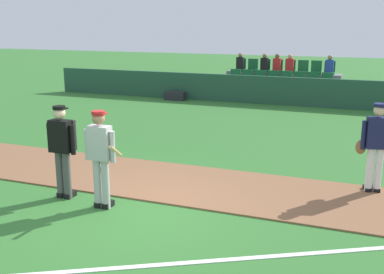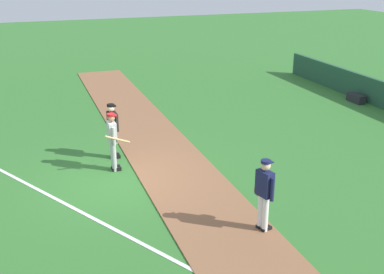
{
  "view_description": "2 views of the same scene",
  "coord_description": "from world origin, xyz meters",
  "views": [
    {
      "loc": [
        3.76,
        -6.77,
        3.23
      ],
      "look_at": [
        0.54,
        1.45,
        1.07
      ],
      "focal_mm": 43.94,
      "sensor_mm": 36.0,
      "label": 1
    },
    {
      "loc": [
        12.17,
        -2.16,
        5.82
      ],
      "look_at": [
        0.68,
        1.97,
        1.24
      ],
      "focal_mm": 43.9,
      "sensor_mm": 36.0,
      "label": 2
    }
  ],
  "objects": [
    {
      "name": "ground_plane",
      "position": [
        0.0,
        0.0,
        0.0
      ],
      "size": [
        80.0,
        80.0,
        0.0
      ],
      "primitive_type": "plane",
      "color": "#33702D"
    },
    {
      "name": "batter_grey_jersey",
      "position": [
        -0.59,
        -0.03,
        0.97
      ],
      "size": [
        0.7,
        0.77,
        1.76
      ],
      "color": "#B2B2B2",
      "rests_on": "ground"
    },
    {
      "name": "foul_line_chalk",
      "position": [
        3.0,
        -0.5,
        0.01
      ],
      "size": [
        10.44,
        6.1,
        0.01
      ],
      "primitive_type": "cube",
      "rotation": [
        0.0,
        0.0,
        0.52
      ],
      "color": "white",
      "rests_on": "ground"
    },
    {
      "name": "runner_navy_jersey",
      "position": [
        3.87,
        2.54,
        0.96
      ],
      "size": [
        0.67,
        0.38,
        1.76
      ],
      "color": "white",
      "rests_on": "ground"
    },
    {
      "name": "infield_dirt_path",
      "position": [
        0.0,
        1.68,
        0.01
      ],
      "size": [
        28.0,
        2.34,
        0.03
      ],
      "primitive_type": "cube",
      "color": "brown",
      "rests_on": "ground"
    },
    {
      "name": "equipment_bag",
      "position": [
        -4.12,
        11.37,
        0.18
      ],
      "size": [
        0.9,
        0.36,
        0.36
      ],
      "primitive_type": "cube",
      "color": "#232328",
      "rests_on": "ground"
    },
    {
      "name": "umpire_home_plate",
      "position": [
        -1.52,
        0.15,
        1.0
      ],
      "size": [
        0.59,
        0.31,
        1.76
      ],
      "color": "#4C4C4C",
      "rests_on": "ground"
    }
  ]
}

